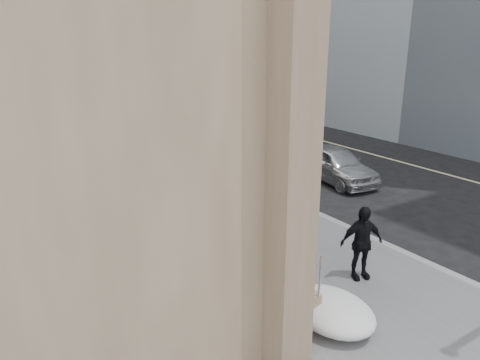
# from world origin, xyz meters

# --- Properties ---
(ground) EXTENTS (140.00, 140.00, 0.00)m
(ground) POSITION_xyz_m (0.00, 0.00, 0.00)
(ground) COLOR black
(ground) RESTS_ON ground
(sidewalk) EXTENTS (5.00, 80.00, 0.12)m
(sidewalk) POSITION_xyz_m (0.00, 10.00, 0.06)
(sidewalk) COLOR #515153
(sidewalk) RESTS_ON ground
(curb) EXTENTS (0.24, 80.00, 0.12)m
(curb) POSITION_xyz_m (2.62, 10.00, 0.06)
(curb) COLOR slate
(curb) RESTS_ON ground
(lane_line) EXTENTS (0.15, 70.00, 0.01)m
(lane_line) POSITION_xyz_m (10.50, 10.00, 0.01)
(lane_line) COLOR #BFB78C
(lane_line) RESTS_ON ground
(far_podium) EXTENTS (2.00, 80.00, 4.00)m
(far_podium) POSITION_xyz_m (15.50, 10.00, 2.00)
(far_podium) COLOR #7B684F
(far_podium) RESTS_ON ground
(streetlight_mid) EXTENTS (1.71, 0.24, 8.00)m
(streetlight_mid) POSITION_xyz_m (2.74, 14.00, 4.58)
(streetlight_mid) COLOR #2D2D30
(streetlight_mid) RESTS_ON ground
(streetlight_far) EXTENTS (1.71, 0.24, 8.00)m
(streetlight_far) POSITION_xyz_m (2.74, 34.00, 4.58)
(streetlight_far) COLOR #2D2D30
(streetlight_far) RESTS_ON ground
(traffic_signal) EXTENTS (4.10, 0.22, 6.00)m
(traffic_signal) POSITION_xyz_m (2.07, 22.00, 4.00)
(traffic_signal) COLOR #2D2D30
(traffic_signal) RESTS_ON ground
(snow_bank) EXTENTS (1.70, 18.10, 0.76)m
(snow_bank) POSITION_xyz_m (-1.42, 8.11, 0.47)
(snow_bank) COLOR silver
(snow_bank) RESTS_ON sidewalk
(mounted_horse_left) EXTENTS (1.13, 2.18, 2.56)m
(mounted_horse_left) POSITION_xyz_m (-0.19, 1.52, 1.10)
(mounted_horse_left) COLOR #462115
(mounted_horse_left) RESTS_ON sidewalk
(mounted_horse_right) EXTENTS (2.34, 2.46, 2.72)m
(mounted_horse_right) POSITION_xyz_m (1.96, 5.75, 1.28)
(mounted_horse_right) COLOR #431E13
(mounted_horse_right) RESTS_ON sidewalk
(pedestrian) EXTENTS (1.18, 0.80, 1.86)m
(pedestrian) POSITION_xyz_m (0.52, -0.99, 1.05)
(pedestrian) COLOR black
(pedestrian) RESTS_ON sidewalk
(car_silver) EXTENTS (2.29, 4.43, 1.44)m
(car_silver) POSITION_xyz_m (5.86, 5.20, 0.72)
(car_silver) COLOR #B7BABF
(car_silver) RESTS_ON ground
(car_grey) EXTENTS (3.51, 5.10, 1.37)m
(car_grey) POSITION_xyz_m (11.27, 19.47, 0.69)
(car_grey) COLOR #55575D
(car_grey) RESTS_ON ground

